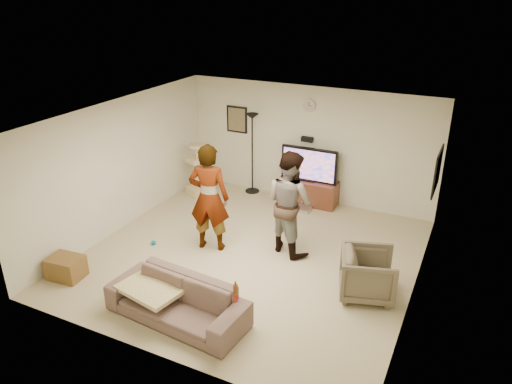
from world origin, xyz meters
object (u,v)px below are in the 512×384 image
at_px(person_right, 289,203).
at_px(side_table, 66,267).
at_px(tv, 309,164).
at_px(person_left, 209,198).
at_px(armchair, 368,274).
at_px(cat_tree, 197,169).
at_px(beer_bottle, 236,293).
at_px(floor_lamp, 252,154).
at_px(tv_stand, 308,192).
at_px(sofa, 177,301).

xyz_separation_m(person_right, side_table, (-2.91, -2.39, -0.75)).
xyz_separation_m(tv, person_right, (0.38, -2.03, 0.04)).
bearing_deg(person_left, armchair, 161.82).
distance_m(cat_tree, person_right, 3.10).
relative_size(cat_tree, armchair, 1.52).
distance_m(beer_bottle, armchair, 2.22).
bearing_deg(floor_lamp, beer_bottle, -66.25).
xyz_separation_m(floor_lamp, cat_tree, (-1.03, -0.71, -0.29)).
height_order(tv_stand, beer_bottle, beer_bottle).
bearing_deg(beer_bottle, armchair, 52.49).
relative_size(sofa, beer_bottle, 8.24).
bearing_deg(beer_bottle, person_right, 96.11).
height_order(floor_lamp, armchair, floor_lamp).
distance_m(cat_tree, side_table, 3.79).
height_order(tv, armchair, tv).
xyz_separation_m(person_left, beer_bottle, (1.56, -1.96, -0.25)).
bearing_deg(armchair, floor_lamp, 32.70).
height_order(floor_lamp, person_left, person_left).
distance_m(floor_lamp, person_left, 2.64).
bearing_deg(sofa, person_left, 112.26).
height_order(person_right, sofa, person_right).
bearing_deg(tv_stand, floor_lamp, 178.11).
bearing_deg(person_right, tv_stand, -54.91).
bearing_deg(person_left, tv_stand, -123.66).
bearing_deg(cat_tree, sofa, -61.53).
bearing_deg(person_left, person_right, -171.85).
height_order(person_left, side_table, person_left).
xyz_separation_m(tv_stand, sofa, (-0.30, -4.51, 0.03)).
distance_m(sofa, armchair, 2.87).
bearing_deg(tv_stand, side_table, -119.78).
bearing_deg(tv_stand, person_right, -79.48).
xyz_separation_m(floor_lamp, armchair, (3.34, -2.82, -0.54)).
bearing_deg(side_table, sofa, -2.25).
relative_size(person_right, side_table, 3.40).
distance_m(tv_stand, beer_bottle, 4.58).
bearing_deg(beer_bottle, cat_tree, 128.26).
bearing_deg(person_left, side_table, 35.36).
bearing_deg(armchair, person_left, 68.55).
bearing_deg(person_right, beer_bottle, 120.68).
xyz_separation_m(tv_stand, floor_lamp, (-1.36, 0.04, 0.64)).
relative_size(cat_tree, person_left, 0.63).
height_order(cat_tree, sofa, cat_tree).
relative_size(cat_tree, beer_bottle, 4.94).
distance_m(tv_stand, person_right, 2.17).
height_order(tv_stand, floor_lamp, floor_lamp).
bearing_deg(armchair, beer_bottle, 125.37).
relative_size(beer_bottle, side_table, 0.46).
height_order(person_left, beer_bottle, person_left).
distance_m(sofa, beer_bottle, 1.04).
distance_m(tv_stand, side_table, 5.10).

